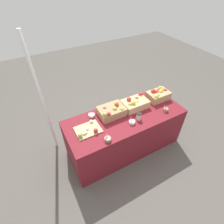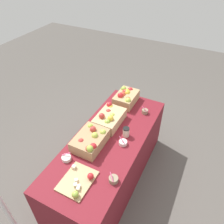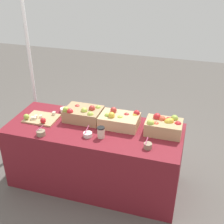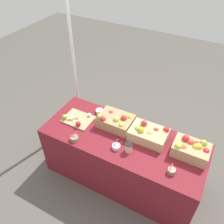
# 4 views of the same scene
# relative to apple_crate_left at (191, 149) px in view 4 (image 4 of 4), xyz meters

# --- Properties ---
(ground_plane) EXTENTS (10.00, 10.00, 0.00)m
(ground_plane) POSITION_rel_apple_crate_left_xyz_m (-0.73, -0.11, -0.83)
(ground_plane) COLOR #56514C
(table) EXTENTS (1.90, 0.76, 0.74)m
(table) POSITION_rel_apple_crate_left_xyz_m (-0.73, -0.11, -0.46)
(table) COLOR maroon
(table) RESTS_ON ground_plane
(apple_crate_left) EXTENTS (0.37, 0.25, 0.19)m
(apple_crate_left) POSITION_rel_apple_crate_left_xyz_m (0.00, 0.00, 0.00)
(apple_crate_left) COLOR tan
(apple_crate_left) RESTS_ON table
(apple_crate_middle) EXTENTS (0.42, 0.28, 0.18)m
(apple_crate_middle) POSITION_rel_apple_crate_left_xyz_m (-0.48, 0.01, -0.01)
(apple_crate_middle) COLOR tan
(apple_crate_middle) RESTS_ON table
(apple_crate_right) EXTENTS (0.40, 0.29, 0.19)m
(apple_crate_right) POSITION_rel_apple_crate_left_xyz_m (-0.91, 0.02, -0.01)
(apple_crate_right) COLOR tan
(apple_crate_right) RESTS_ON table
(cutting_board_front) EXTENTS (0.36, 0.28, 0.08)m
(cutting_board_front) POSITION_rel_apple_crate_left_xyz_m (-1.37, -0.12, -0.07)
(cutting_board_front) COLOR tan
(cutting_board_front) RESTS_ON table
(sample_bowl_near) EXTENTS (0.08, 0.08, 0.10)m
(sample_bowl_near) POSITION_rel_apple_crate_left_xyz_m (-0.10, -0.32, -0.06)
(sample_bowl_near) COLOR gray
(sample_bowl_near) RESTS_ON table
(sample_bowl_mid) EXTENTS (0.09, 0.10, 0.11)m
(sample_bowl_mid) POSITION_rel_apple_crate_left_xyz_m (-0.73, -0.29, -0.06)
(sample_bowl_mid) COLOR silver
(sample_bowl_mid) RESTS_ON table
(sample_bowl_far) EXTENTS (0.09, 0.09, 0.10)m
(sample_bowl_far) POSITION_rel_apple_crate_left_xyz_m (-1.20, -0.41, -0.06)
(sample_bowl_far) COLOR gray
(sample_bowl_far) RESTS_ON table
(sample_bowl_extra) EXTENTS (0.10, 0.10, 0.09)m
(sample_bowl_extra) POSITION_rel_apple_crate_left_xyz_m (-1.19, 0.14, -0.06)
(sample_bowl_extra) COLOR silver
(sample_bowl_extra) RESTS_ON table
(coffee_cup) EXTENTS (0.08, 0.08, 0.12)m
(coffee_cup) POSITION_rel_apple_crate_left_xyz_m (-0.60, -0.27, -0.03)
(coffee_cup) COLOR beige
(coffee_cup) RESTS_ON table
(tent_pole) EXTENTS (0.04, 0.04, 2.02)m
(tent_pole) POSITION_rel_apple_crate_left_xyz_m (-1.80, 0.49, 0.18)
(tent_pole) COLOR white
(tent_pole) RESTS_ON ground_plane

